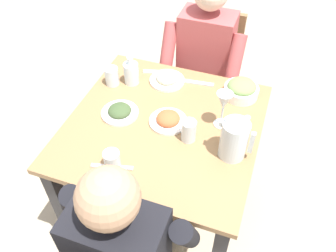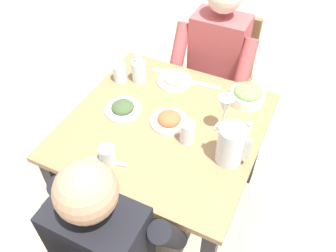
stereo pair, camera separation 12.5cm
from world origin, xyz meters
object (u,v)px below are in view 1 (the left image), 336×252
at_px(oil_carafe, 131,74).
at_px(salt_shaker, 247,121).
at_px(diner_far, 201,69).
at_px(dining_table, 164,140).
at_px(plate_rice_curry, 168,119).
at_px(chair_far, 208,70).
at_px(plate_dolmas, 120,111).
at_px(water_glass_near_right, 112,160).
at_px(wine_glass, 224,103).
at_px(salad_bowl, 241,89).
at_px(diner_near, 132,241).
at_px(water_glass_far_right, 112,76).
at_px(plate_beans, 167,79).
at_px(water_pitcher, 234,140).
at_px(water_glass_far_left, 189,131).

distance_m(oil_carafe, salt_shaker, 0.67).
bearing_deg(oil_carafe, diner_far, 47.69).
distance_m(dining_table, plate_rice_curry, 0.14).
bearing_deg(plate_rice_curry, diner_far, 88.78).
bearing_deg(chair_far, plate_dolmas, -108.12).
relative_size(water_glass_near_right, wine_glass, 0.45).
relative_size(salad_bowl, plate_rice_curry, 0.97).
relative_size(diner_near, diner_far, 1.00).
relative_size(diner_near, salt_shaker, 21.96).
distance_m(diner_near, plate_dolmas, 0.66).
bearing_deg(water_glass_far_right, oil_carafe, 25.82).
relative_size(salad_bowl, water_glass_far_right, 1.79).
distance_m(salad_bowl, plate_beans, 0.41).
relative_size(water_pitcher, salt_shaker, 3.52).
height_order(plate_rice_curry, water_glass_near_right, water_glass_near_right).
bearing_deg(water_glass_near_right, water_glass_far_right, 115.94).
bearing_deg(diner_far, salad_bowl, -41.06).
bearing_deg(salt_shaker, dining_table, -161.88).
bearing_deg(plate_rice_curry, diner_near, -83.83).
height_order(salad_bowl, plate_rice_curry, salad_bowl).
relative_size(chair_far, diner_near, 0.75).
bearing_deg(oil_carafe, diner_near, -66.59).
xyz_separation_m(salad_bowl, plate_beans, (-0.41, -0.02, -0.02)).
bearing_deg(oil_carafe, plate_beans, 21.38).
xyz_separation_m(plate_dolmas, water_glass_far_right, (-0.14, 0.21, 0.03)).
bearing_deg(salt_shaker, salad_bowl, 108.46).
bearing_deg(dining_table, salt_shaker, 18.12).
bearing_deg(salad_bowl, plate_rice_curry, -132.63).
bearing_deg(water_glass_far_left, salad_bowl, 66.58).
bearing_deg(plate_dolmas, oil_carafe, 100.07).
bearing_deg(salt_shaker, water_glass_near_right, -138.24).
bearing_deg(water_glass_far_right, dining_table, -28.34).
height_order(diner_far, plate_beans, diner_far).
height_order(dining_table, diner_far, diner_far).
bearing_deg(plate_dolmas, water_pitcher, -6.86).
height_order(diner_near, salad_bowl, diner_near).
relative_size(dining_table, plate_rice_curry, 4.95).
bearing_deg(plate_dolmas, water_glass_far_left, -7.05).
xyz_separation_m(chair_far, diner_far, (-0.00, -0.20, 0.15)).
distance_m(chair_far, water_glass_near_right, 1.14).
bearing_deg(chair_far, plate_rice_curry, -90.89).
relative_size(dining_table, diner_far, 0.78).
xyz_separation_m(plate_rice_curry, wine_glass, (0.25, 0.07, 0.12)).
height_order(diner_near, water_glass_far_left, diner_near).
bearing_deg(plate_beans, oil_carafe, -158.62).
xyz_separation_m(diner_far, water_glass_far_left, (0.11, -0.63, 0.12)).
xyz_separation_m(dining_table, plate_beans, (-0.09, 0.32, 0.13)).
height_order(plate_beans, water_glass_far_left, water_glass_far_left).
relative_size(diner_near, water_glass_far_right, 11.78).
bearing_deg(plate_beans, plate_dolmas, -112.63).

